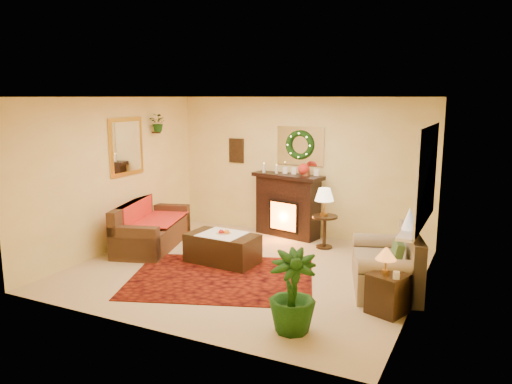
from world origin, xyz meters
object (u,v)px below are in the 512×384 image
at_px(loveseat, 386,259).
at_px(side_table_round, 324,230).
at_px(end_table_square, 388,292).
at_px(sofa, 152,222).
at_px(fireplace, 288,207).
at_px(coffee_table, 223,250).

relative_size(loveseat, side_table_round, 2.45).
distance_m(loveseat, end_table_square, 0.84).
height_order(sofa, loveseat, same).
bearing_deg(end_table_square, side_table_round, 124.74).
bearing_deg(fireplace, side_table_round, -15.04).
distance_m(fireplace, side_table_round, 1.01).
distance_m(side_table_round, end_table_square, 2.71).
bearing_deg(coffee_table, end_table_square, -11.72).
xyz_separation_m(sofa, fireplace, (1.88, 1.67, 0.12)).
distance_m(fireplace, end_table_square, 3.61).
relative_size(loveseat, end_table_square, 2.84).
bearing_deg(sofa, fireplace, 24.62).
relative_size(loveseat, coffee_table, 1.27).
bearing_deg(loveseat, coffee_table, 163.58).
relative_size(sofa, coffee_table, 1.67).
relative_size(side_table_round, end_table_square, 1.16).
height_order(sofa, side_table_round, sofa).
xyz_separation_m(side_table_round, end_table_square, (1.54, -2.22, -0.06)).
bearing_deg(loveseat, end_table_square, -93.73).
xyz_separation_m(loveseat, coffee_table, (-2.54, -0.06, -0.21)).
xyz_separation_m(fireplace, coffee_table, (-0.32, -1.92, -0.34)).
bearing_deg(loveseat, fireplace, 122.34).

